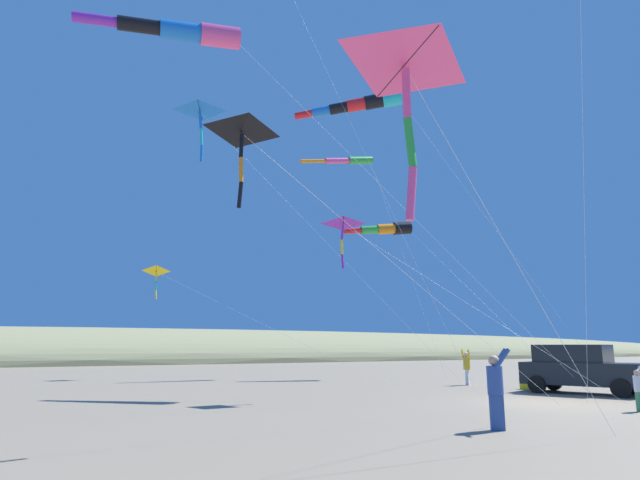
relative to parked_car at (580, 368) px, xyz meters
The scene contains 16 objects.
ground_plane 4.54m from the parked_car, 113.31° to the left, with size 600.00×600.00×0.00m, color gray.
dune_ridge_grassy 53.41m from the parked_car, ahead, with size 28.00×240.00×7.84m, color #938E60.
parked_car is the anchor object (origin of this frame).
cooler_box 2.56m from the parked_car, ahead, with size 0.62×0.42×0.42m.
person_adult_flyer 10.93m from the parked_car, 116.94° to the left, with size 0.60×0.63×1.75m.
person_child_green_jacket 5.75m from the parked_car, 140.48° to the left, with size 0.37×0.43×1.25m.
person_child_grey_jacket 5.51m from the parked_car, ahead, with size 0.56×0.60×1.66m.
kite_windsock_long_streamer_right 19.97m from the parked_car, ahead, with size 7.09×5.49×14.66m.
kite_windsock_purple_drifting 14.65m from the parked_car, ahead, with size 10.97×5.06×9.44m.
kite_delta_black_fish_shape 10.82m from the parked_car, 74.58° to the left, with size 5.97×8.05×6.46m.
kite_windsock_blue_topmost 19.25m from the parked_car, 79.38° to the left, with size 4.03×18.55×12.88m.
kite_delta_small_distant 15.90m from the parked_car, 116.29° to the left, with size 1.85×6.07×7.38m.
kite_delta_checkered_midright 22.84m from the parked_car, 34.69° to the left, with size 10.95×9.74×6.49m.
kite_windsock_rainbow_low_near 14.51m from the parked_car, 49.70° to the left, with size 7.28×11.08×13.46m.
kite_delta_orange_high_right 20.29m from the parked_car, 50.88° to the left, with size 4.33×14.09×13.46m.
kite_delta_yellow_midlevel 16.45m from the parked_car, 102.16° to the left, with size 1.51×11.53×6.71m.
Camera 1 is at (-11.89, 14.76, 1.79)m, focal length 29.53 mm.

